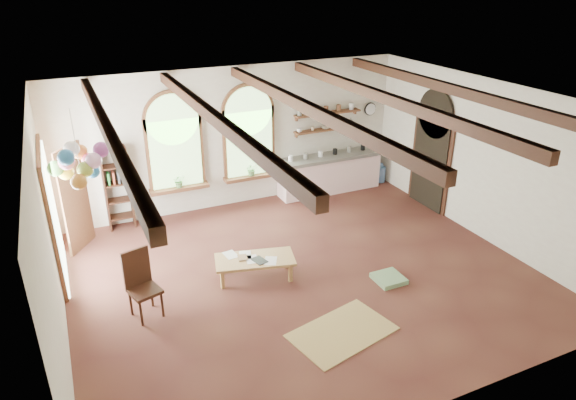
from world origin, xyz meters
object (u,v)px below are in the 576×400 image
coffee_table (255,261)px  balloon_cluster (79,163)px  kitchen_counter (329,173)px  side_chair (145,298)px

coffee_table → balloon_cluster: size_ratio=1.31×
kitchen_counter → coffee_table: size_ratio=1.78×
coffee_table → side_chair: size_ratio=1.34×
kitchen_counter → coffee_table: 4.30m
coffee_table → balloon_cluster: balloon_cluster is taller
coffee_table → balloon_cluster: (-2.57, 0.73, 2.00)m
side_chair → balloon_cluster: (-0.59, 1.02, 2.03)m
coffee_table → kitchen_counter: bearing=43.4°
coffee_table → side_chair: side_chair is taller
kitchen_counter → side_chair: 6.05m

